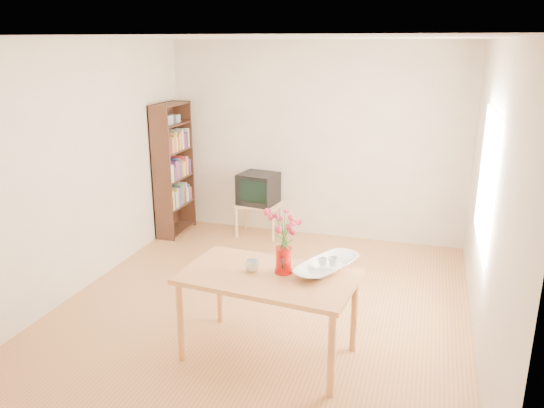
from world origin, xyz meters
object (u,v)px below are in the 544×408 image
(table, at_px, (269,284))
(television, at_px, (259,188))
(bowl, at_px, (328,246))
(pitcher, at_px, (284,261))
(mug, at_px, (252,266))

(table, bearing_deg, television, 115.52)
(bowl, bearing_deg, table, -153.00)
(bowl, relative_size, television, 0.85)
(bowl, bearing_deg, pitcher, -156.27)
(mug, distance_m, bowl, 0.65)
(pitcher, xyz_separation_m, television, (-1.11, 2.72, -0.18))
(table, distance_m, bowl, 0.58)
(pitcher, bearing_deg, television, 100.98)
(table, relative_size, bowl, 3.23)
(television, bearing_deg, table, -61.52)
(pitcher, distance_m, bowl, 0.38)
(bowl, bearing_deg, mug, -162.47)
(pitcher, distance_m, television, 2.94)
(bowl, xyz_separation_m, television, (-1.45, 2.57, -0.29))
(table, distance_m, mug, 0.20)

